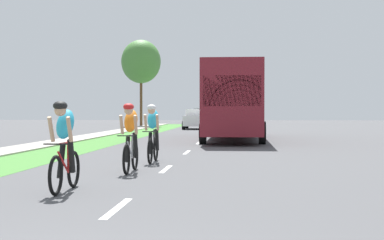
{
  "coord_description": "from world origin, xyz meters",
  "views": [
    {
      "loc": [
        1.76,
        -3.84,
        1.42
      ],
      "look_at": [
        0.18,
        15.49,
        1.1
      ],
      "focal_mm": 54.18,
      "sensor_mm": 36.0,
      "label": 1
    }
  ],
  "objects_px": {
    "pickup_silver": "(204,117)",
    "cyclist_lead": "(64,145)",
    "cyclist_distant": "(153,133)",
    "street_tree_far": "(141,62)",
    "suv_red": "(208,114)",
    "sedan_white": "(197,119)",
    "cyclist_trailing": "(131,137)",
    "bus_maroon": "(233,99)"
  },
  "relations": [
    {
      "from": "cyclist_distant",
      "to": "street_tree_far",
      "type": "relative_size",
      "value": 0.22
    },
    {
      "from": "cyclist_distant",
      "to": "pickup_silver",
      "type": "relative_size",
      "value": 0.34
    },
    {
      "from": "cyclist_lead",
      "to": "cyclist_trailing",
      "type": "xyz_separation_m",
      "value": [
        0.56,
        3.2,
        0.0
      ]
    },
    {
      "from": "cyclist_distant",
      "to": "street_tree_far",
      "type": "bearing_deg",
      "value": 100.19
    },
    {
      "from": "sedan_white",
      "to": "pickup_silver",
      "type": "relative_size",
      "value": 0.84
    },
    {
      "from": "pickup_silver",
      "to": "suv_red",
      "type": "height_order",
      "value": "suv_red"
    },
    {
      "from": "cyclist_lead",
      "to": "bus_maroon",
      "type": "xyz_separation_m",
      "value": [
        2.75,
        18.31,
        1.17
      ]
    },
    {
      "from": "cyclist_trailing",
      "to": "pickup_silver",
      "type": "distance_m",
      "value": 42.39
    },
    {
      "from": "cyclist_lead",
      "to": "cyclist_distant",
      "type": "distance_m",
      "value": 5.76
    },
    {
      "from": "cyclist_distant",
      "to": "street_tree_far",
      "type": "height_order",
      "value": "street_tree_far"
    },
    {
      "from": "suv_red",
      "to": "street_tree_far",
      "type": "distance_m",
      "value": 16.78
    },
    {
      "from": "pickup_silver",
      "to": "bus_maroon",
      "type": "bearing_deg",
      "value": -83.58
    },
    {
      "from": "pickup_silver",
      "to": "cyclist_trailing",
      "type": "bearing_deg",
      "value": -88.82
    },
    {
      "from": "cyclist_distant",
      "to": "pickup_silver",
      "type": "height_order",
      "value": "pickup_silver"
    },
    {
      "from": "cyclist_lead",
      "to": "street_tree_far",
      "type": "height_order",
      "value": "street_tree_far"
    },
    {
      "from": "cyclist_lead",
      "to": "suv_red",
      "type": "xyz_separation_m",
      "value": [
        -0.52,
        57.06,
        0.14
      ]
    },
    {
      "from": "cyclist_distant",
      "to": "pickup_silver",
      "type": "distance_m",
      "value": 39.87
    },
    {
      "from": "cyclist_lead",
      "to": "pickup_silver",
      "type": "relative_size",
      "value": 0.34
    },
    {
      "from": "street_tree_far",
      "to": "pickup_silver",
      "type": "bearing_deg",
      "value": 33.8
    },
    {
      "from": "bus_maroon",
      "to": "suv_red",
      "type": "xyz_separation_m",
      "value": [
        -3.27,
        38.75,
        -1.03
      ]
    },
    {
      "from": "cyclist_distant",
      "to": "suv_red",
      "type": "xyz_separation_m",
      "value": [
        -1.21,
        51.34,
        0.14
      ]
    },
    {
      "from": "sedan_white",
      "to": "pickup_silver",
      "type": "bearing_deg",
      "value": 90.71
    },
    {
      "from": "cyclist_distant",
      "to": "suv_red",
      "type": "bearing_deg",
      "value": 91.35
    },
    {
      "from": "cyclist_distant",
      "to": "street_tree_far",
      "type": "xyz_separation_m",
      "value": [
        -6.5,
        36.18,
        5.0
      ]
    },
    {
      "from": "cyclist_trailing",
      "to": "suv_red",
      "type": "height_order",
      "value": "suv_red"
    },
    {
      "from": "cyclist_trailing",
      "to": "street_tree_far",
      "type": "distance_m",
      "value": 39.54
    },
    {
      "from": "bus_maroon",
      "to": "sedan_white",
      "type": "distance_m",
      "value": 16.03
    },
    {
      "from": "pickup_silver",
      "to": "sedan_white",
      "type": "bearing_deg",
      "value": -89.29
    },
    {
      "from": "cyclist_trailing",
      "to": "suv_red",
      "type": "xyz_separation_m",
      "value": [
        -1.07,
        53.86,
        0.14
      ]
    },
    {
      "from": "cyclist_lead",
      "to": "pickup_silver",
      "type": "distance_m",
      "value": 45.58
    },
    {
      "from": "cyclist_lead",
      "to": "sedan_white",
      "type": "height_order",
      "value": "cyclist_lead"
    },
    {
      "from": "cyclist_trailing",
      "to": "cyclist_distant",
      "type": "relative_size",
      "value": 1.0
    },
    {
      "from": "sedan_white",
      "to": "pickup_silver",
      "type": "height_order",
      "value": "pickup_silver"
    },
    {
      "from": "cyclist_trailing",
      "to": "street_tree_far",
      "type": "height_order",
      "value": "street_tree_far"
    },
    {
      "from": "pickup_silver",
      "to": "street_tree_far",
      "type": "xyz_separation_m",
      "value": [
        -5.49,
        -3.68,
        4.98
      ]
    },
    {
      "from": "cyclist_lead",
      "to": "pickup_silver",
      "type": "xyz_separation_m",
      "value": [
        -0.31,
        45.58,
        0.02
      ]
    },
    {
      "from": "suv_red",
      "to": "cyclist_trailing",
      "type": "bearing_deg",
      "value": -88.86
    },
    {
      "from": "cyclist_lead",
      "to": "bus_maroon",
      "type": "bearing_deg",
      "value": 81.45
    },
    {
      "from": "cyclist_distant",
      "to": "bus_maroon",
      "type": "xyz_separation_m",
      "value": [
        2.06,
        12.59,
        1.17
      ]
    },
    {
      "from": "cyclist_distant",
      "to": "suv_red",
      "type": "distance_m",
      "value": 51.36
    },
    {
      "from": "pickup_silver",
      "to": "cyclist_lead",
      "type": "bearing_deg",
      "value": -89.6
    },
    {
      "from": "suv_red",
      "to": "cyclist_lead",
      "type": "bearing_deg",
      "value": -89.48
    }
  ]
}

